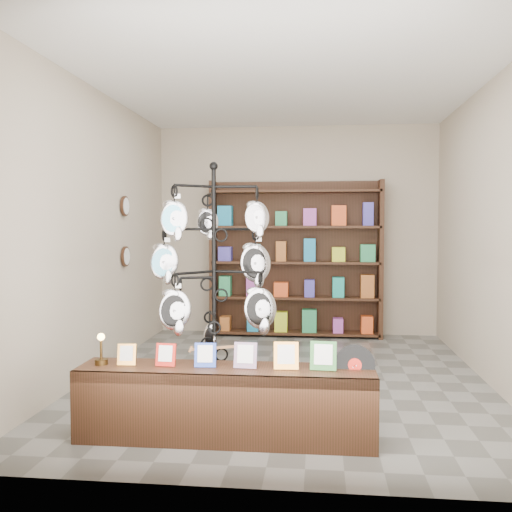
{
  "coord_description": "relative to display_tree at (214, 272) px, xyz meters",
  "views": [
    {
      "loc": [
        0.33,
        -5.78,
        1.56
      ],
      "look_at": [
        -0.2,
        -1.0,
        1.31
      ],
      "focal_mm": 40.0,
      "sensor_mm": 36.0,
      "label": 1
    }
  ],
  "objects": [
    {
      "name": "wall_clocks",
      "position": [
        -1.47,
        2.11,
        0.3
      ],
      "size": [
        0.03,
        0.24,
        0.84
      ],
      "color": "black",
      "rests_on": "ground"
    },
    {
      "name": "back_shelving",
      "position": [
        0.5,
        3.61,
        -0.17
      ],
      "size": [
        2.42,
        0.36,
        2.2
      ],
      "color": "black",
      "rests_on": "ground"
    },
    {
      "name": "front_shelf",
      "position": [
        0.16,
        -0.42,
        -0.93
      ],
      "size": [
        2.17,
        0.46,
        0.77
      ],
      "rotation": [
        0.0,
        0.0,
        0.01
      ],
      "color": "black",
      "rests_on": "ground"
    },
    {
      "name": "ground",
      "position": [
        0.5,
        1.31,
        -1.2
      ],
      "size": [
        5.0,
        5.0,
        0.0
      ],
      "primitive_type": "plane",
      "color": "slate",
      "rests_on": "ground"
    },
    {
      "name": "room_envelope",
      "position": [
        0.5,
        1.31,
        0.65
      ],
      "size": [
        5.0,
        5.0,
        5.0
      ],
      "color": "#B2A68F",
      "rests_on": "ground"
    },
    {
      "name": "display_tree",
      "position": [
        0.0,
        0.0,
        0.0
      ],
      "size": [
        1.12,
        1.12,
        2.07
      ],
      "rotation": [
        0.0,
        0.0,
        0.36
      ],
      "color": "black",
      "rests_on": "ground"
    }
  ]
}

